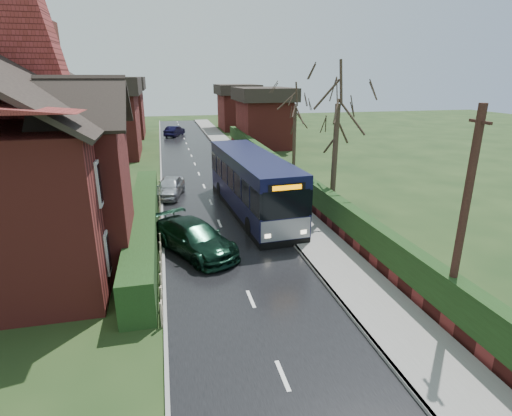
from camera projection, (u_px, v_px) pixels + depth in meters
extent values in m
plane|color=#34481E|center=(240.00, 274.00, 16.33)|extent=(140.00, 140.00, 0.00)
cube|color=black|center=(211.00, 202.00, 25.57)|extent=(6.00, 100.00, 0.02)
cube|color=slate|center=(274.00, 197.00, 26.47)|extent=(2.50, 100.00, 0.14)
cube|color=gray|center=(257.00, 198.00, 26.21)|extent=(0.12, 100.00, 0.14)
cube|color=gray|center=(162.00, 205.00, 24.90)|extent=(0.12, 100.00, 0.10)
cube|color=black|center=(144.00, 222.00, 19.86)|extent=(1.20, 16.00, 1.60)
cube|color=maroon|center=(297.00, 192.00, 26.73)|extent=(0.30, 50.00, 0.60)
cube|color=black|center=(297.00, 179.00, 26.45)|extent=(0.60, 50.00, 1.20)
cube|color=maroon|center=(24.00, 185.00, 18.07)|extent=(8.00, 14.00, 6.00)
cube|color=maroon|center=(96.00, 199.00, 16.05)|extent=(2.50, 4.00, 6.00)
cube|color=brown|center=(48.00, 45.00, 20.03)|extent=(0.90, 1.40, 2.20)
cube|color=silver|center=(109.00, 250.00, 14.76)|extent=(0.08, 1.20, 1.60)
cube|color=black|center=(109.00, 250.00, 14.77)|extent=(0.03, 0.95, 1.35)
cube|color=silver|center=(100.00, 182.00, 13.94)|extent=(0.08, 1.20, 1.60)
cube|color=black|center=(101.00, 182.00, 13.95)|extent=(0.03, 0.95, 1.35)
cube|color=silver|center=(119.00, 215.00, 18.46)|extent=(0.08, 1.20, 1.60)
cube|color=black|center=(119.00, 215.00, 18.47)|extent=(0.03, 0.95, 1.35)
cube|color=silver|center=(112.00, 160.00, 17.64)|extent=(0.08, 1.20, 1.60)
cube|color=black|center=(113.00, 159.00, 17.65)|extent=(0.03, 0.95, 1.35)
cube|color=silver|center=(125.00, 192.00, 22.16)|extent=(0.08, 1.20, 1.60)
cube|color=black|center=(126.00, 192.00, 22.16)|extent=(0.03, 0.95, 1.35)
cube|color=silver|center=(120.00, 145.00, 21.34)|extent=(0.08, 1.20, 1.60)
cube|color=black|center=(121.00, 145.00, 21.34)|extent=(0.03, 0.95, 1.35)
cube|color=silver|center=(128.00, 181.00, 24.47)|extent=(0.08, 1.20, 1.60)
cube|color=black|center=(129.00, 181.00, 24.47)|extent=(0.03, 0.95, 1.35)
cube|color=silver|center=(124.00, 138.00, 23.65)|extent=(0.08, 1.20, 1.60)
cube|color=black|center=(124.00, 138.00, 23.65)|extent=(0.03, 0.95, 1.35)
cube|color=black|center=(252.00, 196.00, 23.62)|extent=(3.30, 11.38, 1.16)
cube|color=black|center=(252.00, 177.00, 23.24)|extent=(3.32, 11.38, 1.23)
cube|color=black|center=(252.00, 161.00, 22.94)|extent=(3.30, 11.38, 0.67)
cube|color=black|center=(252.00, 208.00, 23.86)|extent=(3.30, 11.38, 0.36)
cube|color=gray|center=(286.00, 229.00, 18.57)|extent=(2.45, 0.28, 1.02)
cube|color=black|center=(286.00, 205.00, 18.16)|extent=(2.30, 0.23, 1.33)
cube|color=black|center=(287.00, 187.00, 17.90)|extent=(1.79, 0.20, 0.36)
cube|color=#FF8C00|center=(287.00, 188.00, 17.87)|extent=(1.40, 0.13, 0.22)
cube|color=black|center=(285.00, 243.00, 18.78)|extent=(2.51, 0.31, 0.31)
cube|color=#FFF2CC|center=(268.00, 236.00, 18.34)|extent=(0.29, 0.07, 0.18)
cube|color=#FFF2CC|center=(304.00, 232.00, 18.83)|extent=(0.29, 0.07, 0.18)
cylinder|color=black|center=(250.00, 226.00, 20.18)|extent=(0.35, 1.00, 0.98)
cylinder|color=black|center=(292.00, 222.00, 20.82)|extent=(0.35, 1.00, 0.98)
cylinder|color=black|center=(220.00, 189.00, 26.70)|extent=(0.35, 1.00, 0.98)
cylinder|color=black|center=(253.00, 187.00, 27.34)|extent=(0.35, 1.00, 0.98)
imported|color=silver|center=(170.00, 187.00, 26.63)|extent=(2.43, 4.14, 1.32)
imported|color=black|center=(195.00, 238.00, 18.10)|extent=(4.12, 5.38, 1.45)
imported|color=black|center=(175.00, 131.00, 53.40)|extent=(3.00, 4.39, 1.37)
cylinder|color=slate|center=(285.00, 203.00, 20.60)|extent=(0.09, 0.09, 2.98)
cube|color=white|center=(285.00, 179.00, 20.20)|extent=(0.19, 0.45, 0.34)
cube|color=white|center=(285.00, 187.00, 20.33)|extent=(0.17, 0.40, 0.30)
cylinder|color=black|center=(462.00, 225.00, 11.85)|extent=(0.24, 0.24, 7.03)
cube|color=black|center=(480.00, 122.00, 10.90)|extent=(0.19, 0.91, 0.08)
cylinder|color=#33271E|center=(334.00, 162.00, 22.30)|extent=(0.30, 0.30, 6.30)
cylinder|color=#362820|center=(294.00, 139.00, 33.61)|extent=(0.29, 0.29, 5.36)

